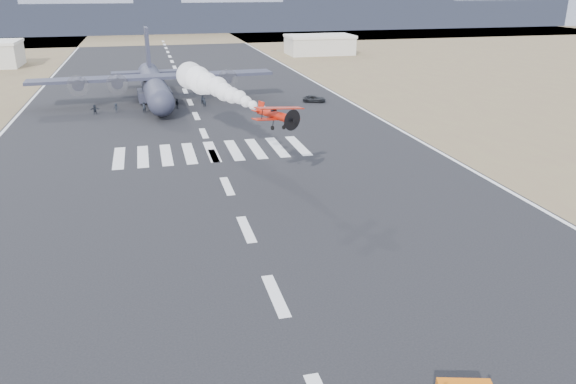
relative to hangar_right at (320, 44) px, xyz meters
name	(u,v)px	position (x,y,z in m)	size (l,w,h in m)	color
scrub_far	(160,35)	(-46.00, 80.00, -3.01)	(500.00, 80.00, 0.00)	olive
runway_markings	(204,133)	(-46.00, -90.00, -3.00)	(60.00, 260.00, 0.01)	silver
ridge_seg_c	(6,13)	(-111.00, 110.00, 5.49)	(150.00, 50.00, 17.00)	slate
ridge_seg_d	(157,16)	(-46.00, 110.00, 3.49)	(150.00, 50.00, 13.00)	slate
ridge_seg_e	(291,12)	(19.00, 110.00, 4.49)	(150.00, 50.00, 15.00)	slate
ridge_seg_f	(411,8)	(84.00, 110.00, 5.49)	(150.00, 50.00, 17.00)	slate
ridge_seg_g	(519,11)	(149.00, 110.00, 3.49)	(150.00, 50.00, 13.00)	slate
hangar_right	(320,44)	(0.00, 0.00, 0.00)	(20.50, 12.50, 5.90)	#AFAA9C
aerobatic_biplane	(276,115)	(-40.89, -116.27, 5.28)	(6.21, 5.76, 2.75)	#AE110B
smoke_trail	(203,82)	(-46.19, -95.06, 5.45)	(8.12, 25.57, 3.90)	white
transport_aircraft	(154,84)	(-52.33, -63.47, 0.28)	(44.15, 36.36, 12.76)	#1F212F
support_vehicle	(314,99)	(-23.17, -71.58, -2.41)	(2.00, 4.34, 1.21)	black
crew_a	(144,107)	(-54.45, -73.25, -2.06)	(0.69, 0.57, 1.89)	black
crew_b	(203,99)	(-43.75, -68.03, -2.16)	(0.82, 0.51, 1.69)	black
crew_c	(116,108)	(-59.18, -71.85, -2.19)	(1.05, 0.49, 1.63)	black
crew_d	(177,104)	(-48.66, -71.02, -2.13)	(1.03, 0.53, 1.76)	black
crew_e	(158,102)	(-51.91, -68.47, -2.18)	(0.81, 0.50, 1.66)	black
crew_f	(95,110)	(-62.68, -72.46, -2.17)	(1.55, 0.50, 1.67)	black
crew_g	(204,102)	(-43.78, -70.74, -2.18)	(0.60, 0.49, 1.65)	black
crew_h	(159,104)	(-51.84, -70.67, -2.08)	(0.90, 0.56, 1.86)	black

